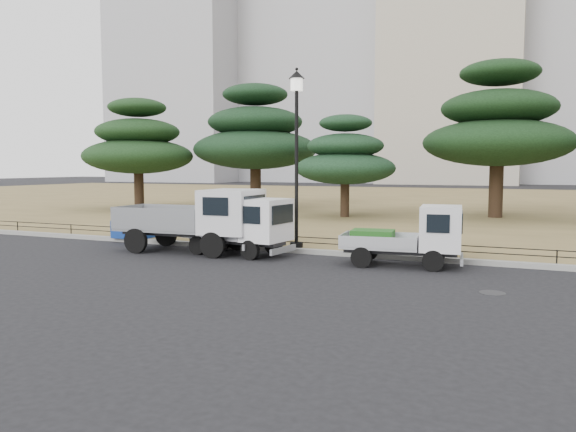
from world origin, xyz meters
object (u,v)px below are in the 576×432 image
at_px(truck_large, 197,217).
at_px(street_lamp, 297,129).
at_px(truck_kei_rear, 411,236).
at_px(tarp_pile, 135,228).
at_px(truck_kei_front, 244,227).

xyz_separation_m(truck_large, street_lamp, (3.04, 1.48, 2.98)).
relative_size(truck_kei_rear, tarp_pile, 2.30).
xyz_separation_m(truck_large, truck_kei_front, (1.77, 0.06, -0.26)).
relative_size(truck_large, truck_kei_front, 1.36).
distance_m(truck_large, truck_kei_front, 1.79).
xyz_separation_m(truck_kei_front, street_lamp, (1.27, 1.42, 3.24)).
height_order(truck_large, truck_kei_rear, truck_large).
bearing_deg(truck_kei_front, street_lamp, 55.10).
relative_size(truck_large, street_lamp, 0.84).
bearing_deg(street_lamp, truck_large, -154.06).
height_order(truck_kei_front, truck_kei_rear, truck_kei_front).
height_order(truck_kei_rear, street_lamp, street_lamp).
bearing_deg(truck_large, truck_kei_rear, -1.54).
bearing_deg(truck_kei_rear, tarp_pile, 167.05).
bearing_deg(tarp_pile, truck_kei_rear, -6.82).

